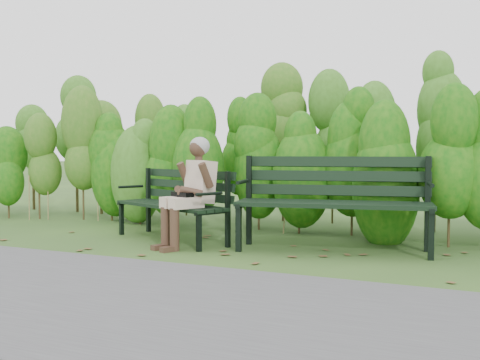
% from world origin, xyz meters
% --- Properties ---
extents(ground, '(80.00, 80.00, 0.00)m').
position_xyz_m(ground, '(0.00, 0.00, 0.00)').
color(ground, '#2D4821').
extents(footpath, '(60.00, 2.50, 0.01)m').
position_xyz_m(footpath, '(0.00, -2.20, 0.01)').
color(footpath, '#474749').
rests_on(footpath, ground).
extents(hedge_band, '(11.04, 1.67, 2.42)m').
position_xyz_m(hedge_band, '(0.00, 1.86, 1.26)').
color(hedge_band, '#47381E').
rests_on(hedge_band, ground).
extents(leaf_litter, '(5.31, 2.24, 0.01)m').
position_xyz_m(leaf_litter, '(-0.03, -0.13, 0.00)').
color(leaf_litter, brown).
rests_on(leaf_litter, ground).
extents(bench_left, '(1.79, 1.19, 0.86)m').
position_xyz_m(bench_left, '(-0.85, 0.35, 0.50)').
color(bench_left, black).
rests_on(bench_left, ground).
extents(bench_right, '(2.15, 1.04, 1.03)m').
position_xyz_m(bench_right, '(1.07, 0.47, 0.61)').
color(bench_right, black).
rests_on(bench_right, ground).
extents(seated_woman, '(0.59, 0.77, 1.24)m').
position_xyz_m(seated_woman, '(-0.44, -0.01, 0.70)').
color(seated_woman, beige).
rests_on(seated_woman, ground).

